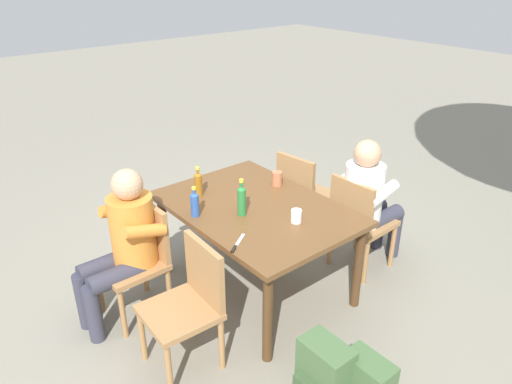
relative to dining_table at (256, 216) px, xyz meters
name	(u,v)px	position (x,y,z in m)	size (l,w,h in m)	color
ground_plane	(256,286)	(0.00, 0.00, -0.66)	(24.00, 24.00, 0.00)	gray
dining_table	(256,216)	(0.00, 0.00, 0.00)	(1.49, 1.06, 0.75)	brown
chair_far_right	(358,219)	(0.34, 0.83, -0.18)	(0.46, 0.46, 0.87)	#A37547
chair_near_left	(140,255)	(-0.34, -0.83, -0.18)	(0.45, 0.45, 0.87)	#A37547
chair_near_right	(190,300)	(0.34, -0.83, -0.18)	(0.46, 0.46, 0.87)	#A37547
chair_far_left	(303,192)	(-0.33, 0.83, -0.18)	(0.49, 0.49, 0.87)	#A37547
person_in_white_shirt	(369,198)	(0.34, 0.94, -0.01)	(0.47, 0.62, 1.18)	white
person_in_plaid_shirt	(124,240)	(-0.34, -0.94, -0.01)	(0.47, 0.62, 1.18)	orange
bottle_blue	(195,203)	(-0.17, -0.44, 0.19)	(0.06, 0.06, 0.23)	#2D56A3
bottle_amber	(198,183)	(-0.43, -0.23, 0.19)	(0.06, 0.06, 0.24)	#996019
bottle_green	(242,200)	(0.03, -0.16, 0.21)	(0.06, 0.06, 0.28)	#287A38
cup_terracotta	(277,179)	(-0.18, 0.37, 0.15)	(0.08, 0.08, 0.12)	#BC6B47
cup_white	(296,216)	(0.37, 0.07, 0.14)	(0.08, 0.08, 0.10)	white
table_knife	(237,244)	(0.34, -0.44, 0.09)	(0.15, 0.21, 0.01)	silver
backpack_by_near_side	(323,377)	(1.16, -0.44, -0.44)	(0.31, 0.25, 0.47)	#47663D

